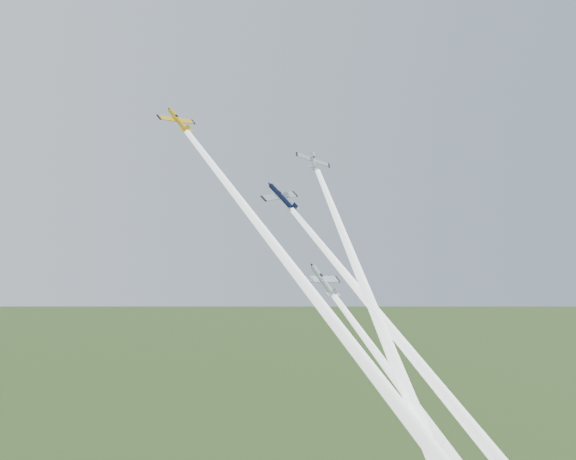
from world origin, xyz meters
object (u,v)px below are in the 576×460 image
object	(u,v)px
plane_silver_right	(313,161)
plane_silver_low	(323,281)
plane_navy	(282,198)
plane_yellow	(178,121)

from	to	relation	value
plane_silver_right	plane_silver_low	size ratio (longest dim) A/B	0.81
plane_navy	plane_silver_low	xyz separation A→B (m)	(1.52, -9.98, -14.55)
plane_silver_right	plane_silver_low	world-z (taller)	plane_silver_right
plane_yellow	plane_navy	size ratio (longest dim) A/B	0.90
plane_yellow	plane_silver_right	size ratio (longest dim) A/B	1.13
plane_navy	plane_silver_low	distance (m)	17.71
plane_yellow	plane_navy	distance (m)	22.73
plane_yellow	plane_navy	world-z (taller)	plane_yellow
plane_navy	plane_silver_right	xyz separation A→B (m)	(7.96, 1.21, 7.27)
plane_navy	plane_silver_right	size ratio (longest dim) A/B	1.25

